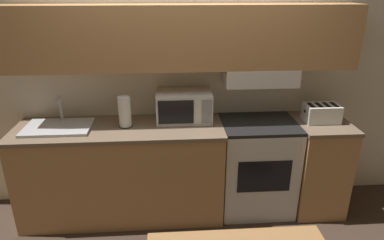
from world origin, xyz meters
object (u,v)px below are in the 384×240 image
object	(u,v)px
paper_towel_roll	(125,112)
toaster	(321,113)
microwave	(184,106)
stove_range	(256,166)
sink_basin	(58,127)

from	to	relation	value
paper_towel_roll	toaster	bearing A→B (deg)	-0.19
microwave	paper_towel_roll	distance (m)	0.56
toaster	paper_towel_roll	bearing A→B (deg)	179.81
stove_range	sink_basin	xyz separation A→B (m)	(-1.86, -0.01, 0.48)
stove_range	paper_towel_roll	bearing A→B (deg)	-179.95
sink_basin	paper_towel_roll	xyz separation A→B (m)	(0.60, 0.01, 0.12)
stove_range	paper_towel_roll	world-z (taller)	paper_towel_roll
sink_basin	paper_towel_roll	distance (m)	0.62
stove_range	sink_basin	distance (m)	1.92
toaster	microwave	bearing A→B (deg)	174.71
paper_towel_roll	microwave	bearing A→B (deg)	11.76
stove_range	paper_towel_roll	xyz separation A→B (m)	(-1.25, -0.00, 0.61)
stove_range	toaster	world-z (taller)	toaster
microwave	sink_basin	bearing A→B (deg)	-173.75
stove_range	microwave	size ratio (longest dim) A/B	1.81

